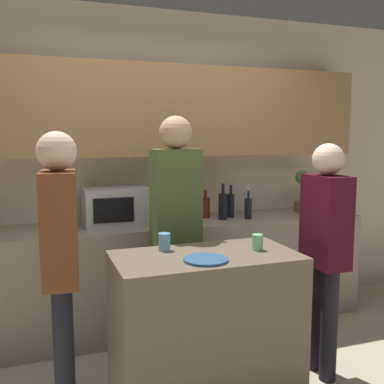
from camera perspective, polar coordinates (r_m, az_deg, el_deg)
The scene contains 17 objects.
back_wall at distance 3.94m, azimuth -5.32°, elevation 5.94°, with size 6.40×0.40×2.70m.
back_counter at distance 3.87m, azimuth -4.12°, elevation -10.46°, with size 3.60×0.62×0.90m.
kitchen_island at distance 2.89m, azimuth 1.73°, elevation -16.67°, with size 1.12×0.60×0.91m.
microwave at distance 3.70m, azimuth -9.64°, elevation -1.79°, with size 0.52×0.39×0.30m.
potted_plant at distance 4.35m, azimuth 13.78°, elevation 0.10°, with size 0.14×0.14×0.40m.
bottle_0 at distance 3.94m, azimuth 0.34°, elevation -2.07°, with size 0.08×0.08×0.22m.
bottle_1 at distance 3.95m, azimuth 1.71°, elevation -1.92°, with size 0.08×0.08×0.25m.
bottle_2 at distance 3.87m, azimuth 3.95°, elevation -1.74°, with size 0.08×0.08×0.31m.
bottle_3 at distance 3.98m, azimuth 4.94°, elevation -1.64°, with size 0.06×0.06×0.29m.
bottle_4 at distance 3.92m, azimuth 7.15°, elevation -2.05°, with size 0.06×0.06×0.25m.
bottle_5 at distance 4.14m, azimuth 7.03°, elevation -1.36°, with size 0.07×0.07×0.28m.
plate_on_island at distance 2.60m, azimuth 1.76°, elevation -8.57°, with size 0.26×0.26×0.01m.
cup_0 at distance 2.85m, azimuth 8.31°, elevation -6.33°, with size 0.07×0.07×0.10m.
cup_1 at distance 2.82m, azimuth -3.53°, elevation -6.33°, with size 0.08×0.08×0.11m.
person_left at distance 3.11m, azimuth 16.54°, elevation -6.02°, with size 0.21×0.34×1.57m.
person_center at distance 2.62m, azimuth -16.37°, elevation -7.34°, with size 0.22×0.36×1.65m.
person_right at distance 3.22m, azimuth -2.04°, elevation -2.93°, with size 0.34×0.23×1.76m.
Camera 1 is at (-0.97, -2.16, 1.63)m, focal length 42.00 mm.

